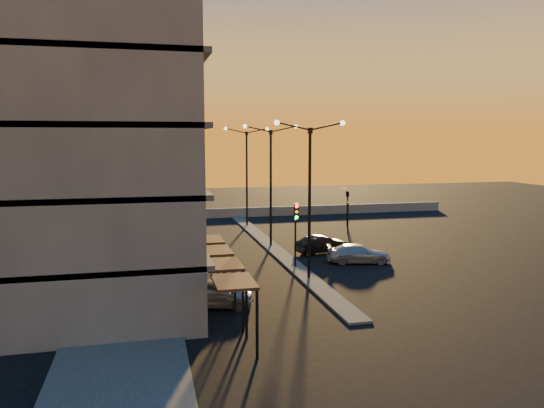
{
  "coord_description": "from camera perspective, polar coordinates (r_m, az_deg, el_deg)",
  "views": [
    {
      "loc": [
        -9.37,
        -29.76,
        8.48
      ],
      "look_at": [
        -1.2,
        4.55,
        4.07
      ],
      "focal_mm": 35.0,
      "sensor_mm": 36.0,
      "label": 1
    }
  ],
  "objects": [
    {
      "name": "building",
      "position": [
        30.34,
        -22.7,
        13.08
      ],
      "size": [
        14.35,
        17.08,
        25.0
      ],
      "color": "#635D57",
      "rests_on": "ground"
    },
    {
      "name": "ground",
      "position": [
        32.33,
        3.98,
        -8.09
      ],
      "size": [
        120.0,
        120.0,
        0.0
      ],
      "primitive_type": "plane",
      "color": "black",
      "rests_on": "ground"
    },
    {
      "name": "traffic_light_main",
      "position": [
        34.41,
        2.59,
        -2.23
      ],
      "size": [
        0.28,
        0.44,
        4.25
      ],
      "color": "black",
      "rests_on": "ground"
    },
    {
      "name": "streetlamp_near",
      "position": [
        31.33,
        4.07,
        1.82
      ],
      "size": [
        4.32,
        0.32,
        9.51
      ],
      "color": "black",
      "rests_on": "ground"
    },
    {
      "name": "sidewalk_west",
      "position": [
        34.81,
        -14.96,
        -7.12
      ],
      "size": [
        5.0,
        40.0,
        0.12
      ],
      "primitive_type": "cube",
      "color": "#454543",
      "rests_on": "ground"
    },
    {
      "name": "car_hatchback",
      "position": [
        27.19,
        -6.45,
        -9.51
      ],
      "size": [
        4.48,
        2.64,
        1.43
      ],
      "primitive_type": "imported",
      "rotation": [
        0.0,
        0.0,
        1.33
      ],
      "color": "#9B9CA2",
      "rests_on": "ground"
    },
    {
      "name": "signal_east_a",
      "position": [
        47.54,
        8.18,
        -0.87
      ],
      "size": [
        0.13,
        0.16,
        3.6
      ],
      "color": "black",
      "rests_on": "ground"
    },
    {
      "name": "parapet",
      "position": [
        57.46,
        -1.85,
        -0.86
      ],
      "size": [
        44.0,
        0.5,
        1.0
      ],
      "primitive_type": "cube",
      "color": "slate",
      "rests_on": "ground"
    },
    {
      "name": "car_sedan",
      "position": [
        39.42,
        5.41,
        -4.35
      ],
      "size": [
        4.21,
        2.33,
        1.31
      ],
      "primitive_type": "imported",
      "rotation": [
        0.0,
        0.0,
        1.82
      ],
      "color": "black",
      "rests_on": "ground"
    },
    {
      "name": "signal_east_b",
      "position": [
        51.63,
        8.12,
        1.07
      ],
      "size": [
        0.42,
        1.99,
        3.6
      ],
      "color": "black",
      "rests_on": "ground"
    },
    {
      "name": "car_wagon",
      "position": [
        36.77,
        9.31,
        -5.29
      ],
      "size": [
        4.63,
        2.67,
        1.26
      ],
      "primitive_type": "imported",
      "rotation": [
        0.0,
        0.0,
        1.35
      ],
      "color": "#AFB1B7",
      "rests_on": "ground"
    },
    {
      "name": "streetlamp_far",
      "position": [
        50.72,
        -2.73,
        3.86
      ],
      "size": [
        4.32,
        0.32,
        9.51
      ],
      "color": "black",
      "rests_on": "ground"
    },
    {
      "name": "median",
      "position": [
        41.71,
        -0.13,
        -4.52
      ],
      "size": [
        1.2,
        36.0,
        0.12
      ],
      "primitive_type": "cube",
      "color": "#454543",
      "rests_on": "ground"
    },
    {
      "name": "streetlamp_mid",
      "position": [
        40.95,
        -0.13,
        3.09
      ],
      "size": [
        4.32,
        0.32,
        9.51
      ],
      "color": "black",
      "rests_on": "ground"
    }
  ]
}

